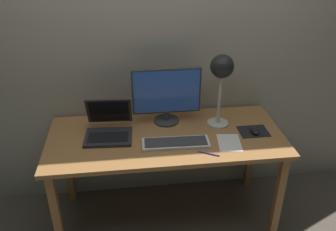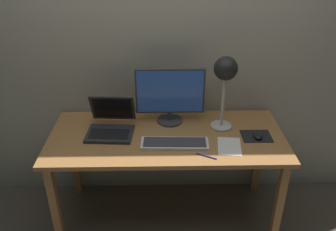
{
  "view_description": "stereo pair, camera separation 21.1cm",
  "coord_description": "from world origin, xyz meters",
  "px_view_note": "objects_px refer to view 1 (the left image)",
  "views": [
    {
      "loc": [
        -0.24,
        -2.05,
        2.03
      ],
      "look_at": [
        0.01,
        -0.05,
        0.92
      ],
      "focal_mm": 38.17,
      "sensor_mm": 36.0,
      "label": 1
    },
    {
      "loc": [
        -0.03,
        -2.07,
        2.03
      ],
      "look_at": [
        0.01,
        -0.05,
        0.92
      ],
      "focal_mm": 38.17,
      "sensor_mm": 36.0,
      "label": 2
    }
  ],
  "objects_px": {
    "pen": "(209,154)",
    "keyboard_main": "(176,143)",
    "mouse": "(255,131)",
    "monitor": "(166,94)",
    "laptop": "(109,125)",
    "desk_lamp": "(222,72)"
  },
  "relations": [
    {
      "from": "desk_lamp",
      "to": "mouse",
      "type": "relative_size",
      "value": 5.42
    },
    {
      "from": "desk_lamp",
      "to": "mouse",
      "type": "bearing_deg",
      "value": -34.27
    },
    {
      "from": "monitor",
      "to": "laptop",
      "type": "height_order",
      "value": "monitor"
    },
    {
      "from": "keyboard_main",
      "to": "mouse",
      "type": "height_order",
      "value": "mouse"
    },
    {
      "from": "monitor",
      "to": "mouse",
      "type": "bearing_deg",
      "value": -22.12
    },
    {
      "from": "pen",
      "to": "monitor",
      "type": "bearing_deg",
      "value": 115.66
    },
    {
      "from": "laptop",
      "to": "desk_lamp",
      "type": "xyz_separation_m",
      "value": [
        0.77,
        0.02,
        0.33
      ]
    },
    {
      "from": "laptop",
      "to": "keyboard_main",
      "type": "bearing_deg",
      "value": -25.0
    },
    {
      "from": "mouse",
      "to": "pen",
      "type": "relative_size",
      "value": 0.69
    },
    {
      "from": "desk_lamp",
      "to": "pen",
      "type": "relative_size",
      "value": 3.71
    },
    {
      "from": "mouse",
      "to": "monitor",
      "type": "bearing_deg",
      "value": 157.88
    },
    {
      "from": "monitor",
      "to": "pen",
      "type": "bearing_deg",
      "value": -64.34
    },
    {
      "from": "monitor",
      "to": "desk_lamp",
      "type": "relative_size",
      "value": 0.93
    },
    {
      "from": "monitor",
      "to": "keyboard_main",
      "type": "relative_size",
      "value": 1.09
    },
    {
      "from": "pen",
      "to": "laptop",
      "type": "bearing_deg",
      "value": 151.64
    },
    {
      "from": "pen",
      "to": "keyboard_main",
      "type": "bearing_deg",
      "value": 144.74
    },
    {
      "from": "mouse",
      "to": "pen",
      "type": "xyz_separation_m",
      "value": [
        -0.37,
        -0.21,
        -0.02
      ]
    },
    {
      "from": "keyboard_main",
      "to": "desk_lamp",
      "type": "bearing_deg",
      "value": 33.7
    },
    {
      "from": "laptop",
      "to": "pen",
      "type": "xyz_separation_m",
      "value": [
        0.62,
        -0.34,
        -0.06
      ]
    },
    {
      "from": "laptop",
      "to": "pen",
      "type": "bearing_deg",
      "value": -28.36
    },
    {
      "from": "monitor",
      "to": "mouse",
      "type": "xyz_separation_m",
      "value": [
        0.58,
        -0.24,
        -0.2
      ]
    },
    {
      "from": "monitor",
      "to": "laptop",
      "type": "xyz_separation_m",
      "value": [
        -0.41,
        -0.11,
        -0.16
      ]
    }
  ]
}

